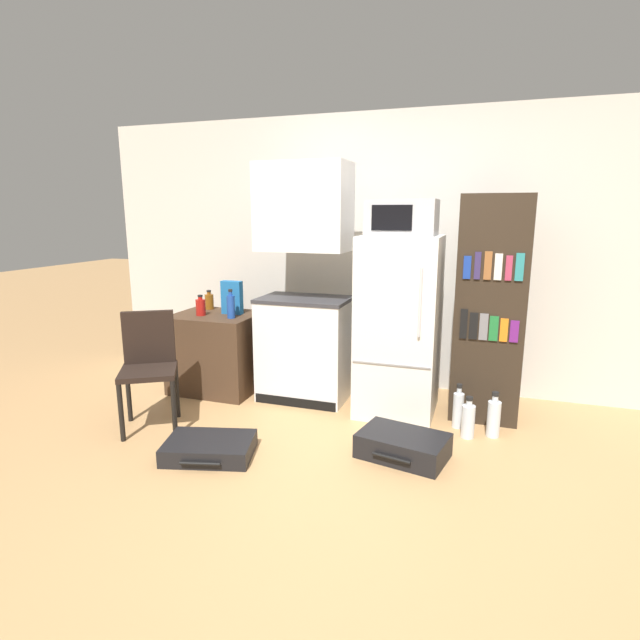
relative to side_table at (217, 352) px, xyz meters
The scene contains 18 objects.
ground_plane 2.04m from the side_table, 39.82° to the right, with size 24.00×24.00×0.00m, color tan.
wall_back 2.08m from the side_table, 22.21° to the left, with size 6.40×0.10×2.49m.
side_table is the anchor object (origin of this frame).
kitchen_hutch 1.02m from the side_table, ahead, with size 0.77×0.52×2.01m.
refrigerator 1.71m from the side_table, ahead, with size 0.62×0.64×1.44m.
microwave 2.06m from the side_table, ahead, with size 0.52×0.40×0.27m.
bookshelf 2.41m from the side_table, ahead, with size 0.51×0.39×1.75m.
bottle_blue_soda 0.52m from the side_table, 26.60° to the right, with size 0.07×0.07×0.25m.
bottle_ketchup_red 0.45m from the side_table, 136.80° to the right, with size 0.09×0.09×0.18m.
bottle_olive_oil 0.51m from the side_table, 75.34° to the left, with size 0.09×0.09×0.26m.
bottle_amber_beer 0.51m from the side_table, 132.33° to the left, with size 0.08×0.08×0.18m.
cereal_box 0.53m from the side_table, 22.83° to the left, with size 0.19×0.07×0.30m.
chair 0.88m from the side_table, 95.51° to the right, with size 0.55×0.55×0.88m.
suitcase_large_flat 2.03m from the side_table, 22.90° to the right, with size 0.64×0.48×0.16m.
suitcase_small_flat 1.37m from the side_table, 62.78° to the right, with size 0.66×0.53×0.12m.
water_bottle_front 2.45m from the side_table, ahead, with size 0.09×0.09×0.34m.
water_bottle_middle 2.19m from the side_table, ahead, with size 0.08×0.08×0.35m.
water_bottle_back 2.29m from the side_table, ahead, with size 0.10×0.10×0.31m.
Camera 1 is at (0.76, -2.61, 1.61)m, focal length 28.00 mm.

